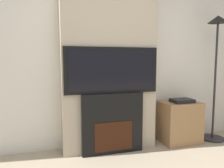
% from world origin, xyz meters
% --- Properties ---
extents(wall_back, '(6.00, 0.06, 2.70)m').
position_xyz_m(wall_back, '(0.00, 2.03, 1.35)').
color(wall_back, silver).
rests_on(wall_back, ground_plane).
extents(chimney_breast, '(1.21, 0.29, 2.70)m').
position_xyz_m(chimney_breast, '(0.00, 1.86, 1.35)').
color(chimney_breast, tan).
rests_on(chimney_breast, ground_plane).
extents(fireplace, '(0.78, 0.15, 0.76)m').
position_xyz_m(fireplace, '(0.00, 1.71, 0.38)').
color(fireplace, black).
rests_on(fireplace, ground_plane).
extents(television, '(1.17, 0.07, 0.56)m').
position_xyz_m(television, '(0.00, 1.71, 1.04)').
color(television, black).
rests_on(television, fireplace).
extents(floor_lamp, '(0.34, 0.34, 1.79)m').
position_xyz_m(floor_lamp, '(1.56, 1.73, 1.22)').
color(floor_lamp, '#262628').
rests_on(floor_lamp, ground_plane).
extents(media_stand, '(0.53, 0.38, 0.63)m').
position_xyz_m(media_stand, '(1.02, 1.77, 0.30)').
color(media_stand, '#997047').
rests_on(media_stand, ground_plane).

